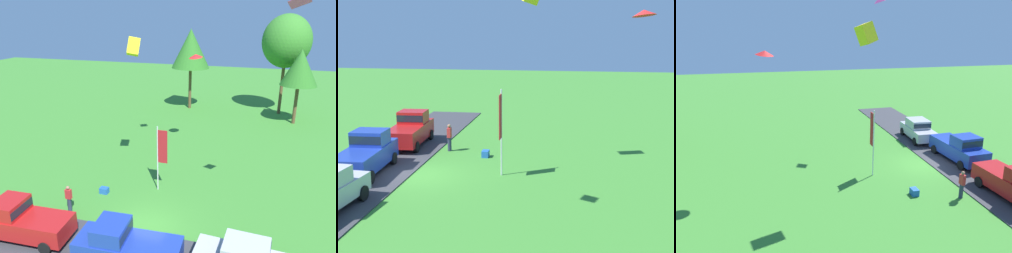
# 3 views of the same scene
# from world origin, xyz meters

# --- Properties ---
(ground_plane) EXTENTS (120.00, 120.00, 0.00)m
(ground_plane) POSITION_xyz_m (0.00, 0.00, 0.00)
(ground_plane) COLOR #3D842D
(car_pickup_mid_row) EXTENTS (5.09, 2.24, 2.14)m
(car_pickup_mid_row) POSITION_xyz_m (-6.03, -2.58, 1.11)
(car_pickup_mid_row) COLOR red
(car_pickup_mid_row) RESTS_ON ground
(car_pickup_far_end) EXTENTS (5.09, 2.24, 2.14)m
(car_pickup_far_end) POSITION_xyz_m (-0.03, -2.84, 1.11)
(car_pickup_far_end) COLOR #1E389E
(car_pickup_far_end) RESTS_ON ground
(person_beside_suv) EXTENTS (0.36, 0.24, 1.71)m
(person_beside_suv) POSITION_xyz_m (-5.03, 0.29, 0.88)
(person_beside_suv) COLOR #2D334C
(person_beside_suv) RESTS_ON ground
(tree_lone_near) EXTENTS (4.59, 4.59, 9.68)m
(tree_lone_near) POSITION_xyz_m (-3.25, 24.72, 7.35)
(tree_lone_near) COLOR brown
(tree_lone_near) RESTS_ON ground
(tree_right_of_center) EXTENTS (5.39, 5.39, 11.39)m
(tree_right_of_center) POSITION_xyz_m (7.54, 25.44, 8.40)
(tree_right_of_center) COLOR brown
(tree_right_of_center) RESTS_ON ground
(tree_far_left) EXTENTS (3.78, 3.78, 7.98)m
(tree_far_left) POSITION_xyz_m (8.99, 22.01, 6.05)
(tree_far_left) COLOR brown
(tree_far_left) RESTS_ON ground
(flag_banner) EXTENTS (0.71, 0.08, 4.55)m
(flag_banner) POSITION_xyz_m (-0.49, 4.29, 2.88)
(flag_banner) COLOR silver
(flag_banner) RESTS_ON ground
(cooler_box) EXTENTS (0.56, 0.40, 0.40)m
(cooler_box) POSITION_xyz_m (-4.01, 2.78, 0.20)
(cooler_box) COLOR blue
(cooler_box) RESTS_ON ground
(kite_box_over_trees) EXTENTS (1.05, 1.28, 1.35)m
(kite_box_over_trees) POSITION_xyz_m (-2.71, 5.59, 9.36)
(kite_box_over_trees) COLOR yellow
(kite_delta_low_drifter) EXTENTS (1.55, 1.56, 0.43)m
(kite_delta_low_drifter) POSITION_xyz_m (0.26, 10.94, 8.25)
(kite_delta_low_drifter) COLOR red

